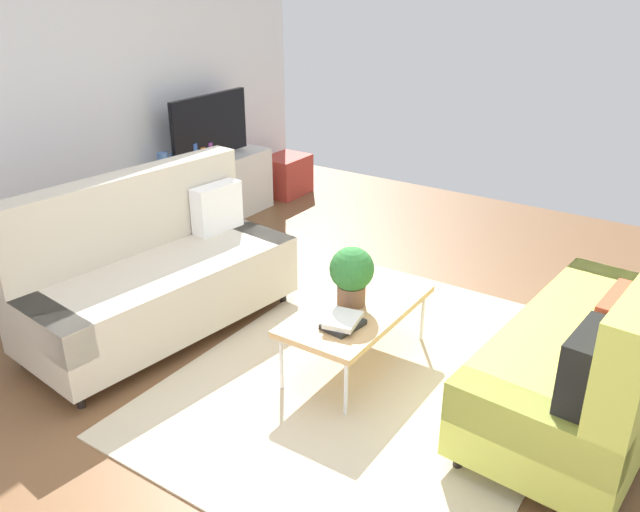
# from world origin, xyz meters

# --- Properties ---
(ground_plane) EXTENTS (7.68, 7.68, 0.00)m
(ground_plane) POSITION_xyz_m (0.00, 0.00, 0.00)
(ground_plane) COLOR brown
(wall_far) EXTENTS (6.40, 0.12, 2.90)m
(wall_far) POSITION_xyz_m (0.00, 2.80, 1.45)
(wall_far) COLOR silver
(wall_far) RESTS_ON ground_plane
(area_rug) EXTENTS (2.90, 2.20, 0.01)m
(area_rug) POSITION_xyz_m (0.08, -0.30, 0.01)
(area_rug) COLOR beige
(area_rug) RESTS_ON ground_plane
(couch_beige) EXTENTS (1.98, 1.05, 1.10)m
(couch_beige) POSITION_xyz_m (-0.24, 1.32, 0.44)
(couch_beige) COLOR beige
(couch_beige) RESTS_ON ground_plane
(couch_green) EXTENTS (1.96, 0.99, 1.10)m
(couch_green) POSITION_xyz_m (0.41, -1.52, 0.45)
(couch_green) COLOR #C1CC51
(couch_green) RESTS_ON ground_plane
(coffee_table) EXTENTS (1.10, 0.56, 0.42)m
(coffee_table) POSITION_xyz_m (0.13, -0.10, 0.39)
(coffee_table) COLOR tan
(coffee_table) RESTS_ON ground_plane
(tv_console) EXTENTS (1.40, 0.44, 0.64)m
(tv_console) POSITION_xyz_m (1.59, 2.46, 0.32)
(tv_console) COLOR silver
(tv_console) RESTS_ON ground_plane
(tv) EXTENTS (1.00, 0.20, 0.64)m
(tv) POSITION_xyz_m (1.59, 2.44, 0.95)
(tv) COLOR black
(tv) RESTS_ON tv_console
(storage_trunk) EXTENTS (0.52, 0.40, 0.44)m
(storage_trunk) POSITION_xyz_m (2.69, 2.36, 0.22)
(storage_trunk) COLOR #B2382D
(storage_trunk) RESTS_ON ground_plane
(potted_plant) EXTENTS (0.28, 0.28, 0.38)m
(potted_plant) POSITION_xyz_m (0.15, -0.04, 0.63)
(potted_plant) COLOR brown
(potted_plant) RESTS_ON coffee_table
(table_book_0) EXTENTS (0.26, 0.21, 0.03)m
(table_book_0) POSITION_xyz_m (-0.12, -0.16, 0.44)
(table_book_0) COLOR #262626
(table_book_0) RESTS_ON coffee_table
(table_book_1) EXTENTS (0.27, 0.22, 0.03)m
(table_book_1) POSITION_xyz_m (-0.12, -0.16, 0.47)
(table_book_1) COLOR silver
(table_book_1) RESTS_ON table_book_0
(vase_0) EXTENTS (0.10, 0.10, 0.19)m
(vase_0) POSITION_xyz_m (1.01, 2.51, 0.74)
(vase_0) COLOR #4C72B2
(vase_0) RESTS_ON tv_console
(vase_1) EXTENTS (0.11, 0.11, 0.15)m
(vase_1) POSITION_xyz_m (1.17, 2.51, 0.71)
(vase_1) COLOR #4C72B2
(vase_1) RESTS_ON tv_console
(bottle_0) EXTENTS (0.05, 0.05, 0.22)m
(bottle_0) POSITION_xyz_m (1.34, 2.42, 0.75)
(bottle_0) COLOR #3359B2
(bottle_0) RESTS_ON tv_console
(bottle_1) EXTENTS (0.06, 0.06, 0.17)m
(bottle_1) POSITION_xyz_m (1.44, 2.42, 0.72)
(bottle_1) COLOR orange
(bottle_1) RESTS_ON tv_console
(bottle_2) EXTENTS (0.05, 0.05, 0.19)m
(bottle_2) POSITION_xyz_m (1.55, 2.42, 0.73)
(bottle_2) COLOR purple
(bottle_2) RESTS_ON tv_console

